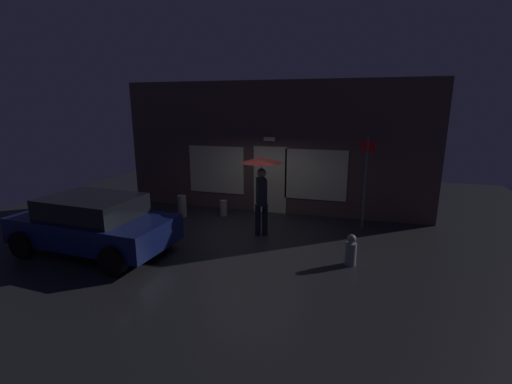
# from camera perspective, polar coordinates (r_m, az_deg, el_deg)

# --- Properties ---
(ground_plane) EXTENTS (18.00, 18.00, 0.00)m
(ground_plane) POSITION_cam_1_polar(r_m,az_deg,el_deg) (9.86, -0.88, -6.82)
(ground_plane) COLOR #26262B
(building_facade) EXTENTS (10.16, 0.48, 4.25)m
(building_facade) POSITION_cam_1_polar(r_m,az_deg,el_deg) (11.58, 2.50, 6.99)
(building_facade) COLOR brown
(building_facade) RESTS_ON ground
(person_with_umbrella) EXTENTS (1.09, 1.09, 2.16)m
(person_with_umbrella) POSITION_cam_1_polar(r_m,az_deg,el_deg) (9.35, 0.91, 2.43)
(person_with_umbrella) COLOR black
(person_with_umbrella) RESTS_ON ground
(parked_car) EXTENTS (3.97, 2.22, 1.37)m
(parked_car) POSITION_cam_1_polar(r_m,az_deg,el_deg) (9.41, -24.72, -4.59)
(parked_car) COLOR navy
(parked_car) RESTS_ON ground
(street_sign_post) EXTENTS (0.40, 0.07, 2.64)m
(street_sign_post) POSITION_cam_1_polar(r_m,az_deg,el_deg) (10.43, 17.29, 2.19)
(street_sign_post) COLOR #595B60
(street_sign_post) RESTS_ON ground
(sidewalk_bollard) EXTENTS (0.23, 0.23, 0.50)m
(sidewalk_bollard) POSITION_cam_1_polar(r_m,az_deg,el_deg) (11.48, -5.27, -2.58)
(sidewalk_bollard) COLOR #9E998E
(sidewalk_bollard) RESTS_ON ground
(sidewalk_bollard_2) EXTENTS (0.28, 0.28, 0.69)m
(sidewalk_bollard_2) POSITION_cam_1_polar(r_m,az_deg,el_deg) (11.53, -11.87, -2.25)
(sidewalk_bollard_2) COLOR #9E998E
(sidewalk_bollard_2) RESTS_ON ground
(fire_hydrant) EXTENTS (0.25, 0.25, 0.72)m
(fire_hydrant) POSITION_cam_1_polar(r_m,az_deg,el_deg) (8.21, 15.07, -9.18)
(fire_hydrant) COLOR gray
(fire_hydrant) RESTS_ON ground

